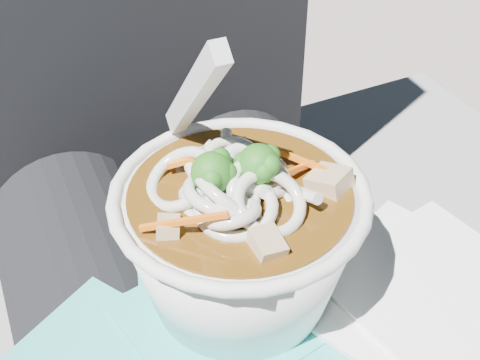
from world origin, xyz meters
name	(u,v)px	position (x,y,z in m)	size (l,w,h in m)	color
person_body	(199,258)	(0.00, 0.09, 0.53)	(0.34, 0.94, 0.98)	black
plastic_bag	(288,343)	(0.01, -0.05, 0.59)	(0.39, 0.26, 0.02)	#29AEAA
napkins	(429,296)	(0.11, -0.06, 0.60)	(0.19, 0.19, 0.01)	white
udon_bowl	(239,231)	(0.00, -0.01, 0.65)	(0.20, 0.20, 0.20)	white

